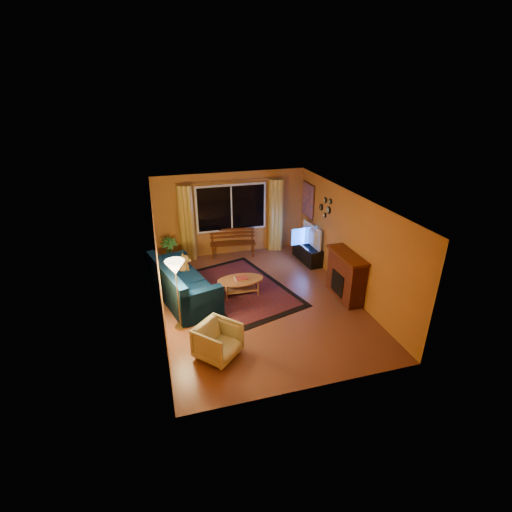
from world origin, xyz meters
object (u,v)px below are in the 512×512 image
object	(u,v)px
floor_lamp	(178,295)
tv_console	(307,253)
coffee_table	(241,287)
bench	(233,249)
sofa	(183,282)
armchair	(218,340)

from	to	relation	value
floor_lamp	tv_console	world-z (taller)	floor_lamp
tv_console	coffee_table	bearing A→B (deg)	-154.89
floor_lamp	bench	bearing A→B (deg)	60.40
bench	sofa	distance (m)	2.77
coffee_table	bench	bearing A→B (deg)	82.02
armchair	tv_console	xyz separation A→B (m)	(3.33, 3.50, -0.13)
armchair	coffee_table	world-z (taller)	armchair
sofa	coffee_table	xyz separation A→B (m)	(1.37, -0.14, -0.26)
armchair	coffee_table	bearing A→B (deg)	23.11
bench	sofa	xyz separation A→B (m)	(-1.69, -2.18, 0.27)
sofa	tv_console	xyz separation A→B (m)	(3.73, 1.20, -0.22)
bench	armchair	size ratio (longest dim) A/B	1.80
floor_lamp	coffee_table	bearing A→B (deg)	32.94
bench	coffee_table	xyz separation A→B (m)	(-0.33, -2.32, 0.01)
bench	coffee_table	size ratio (longest dim) A/B	1.17
bench	armchair	bearing A→B (deg)	-96.95
coffee_table	armchair	bearing A→B (deg)	-114.13
sofa	bench	bearing A→B (deg)	36.78
sofa	coffee_table	size ratio (longest dim) A/B	2.03
armchair	tv_console	bearing A→B (deg)	3.73
bench	floor_lamp	size ratio (longest dim) A/B	0.85
bench	coffee_table	world-z (taller)	coffee_table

